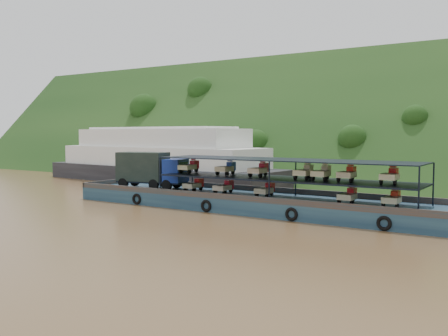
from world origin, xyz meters
The scene contains 4 objects.
ground centered at (0.00, 0.00, 0.00)m, with size 160.00×160.00×0.00m, color brown.
hillside centered at (0.00, 36.00, 0.00)m, with size 140.00×28.00×28.00m, color #143412.
cargo_barge centered at (2.24, -1.40, 1.20)m, with size 35.00×7.18×4.81m.
passenger_ferry centered at (-19.54, 13.44, 3.29)m, with size 38.14×12.60×7.59m.
Camera 1 is at (25.74, -39.32, 6.74)m, focal length 40.00 mm.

